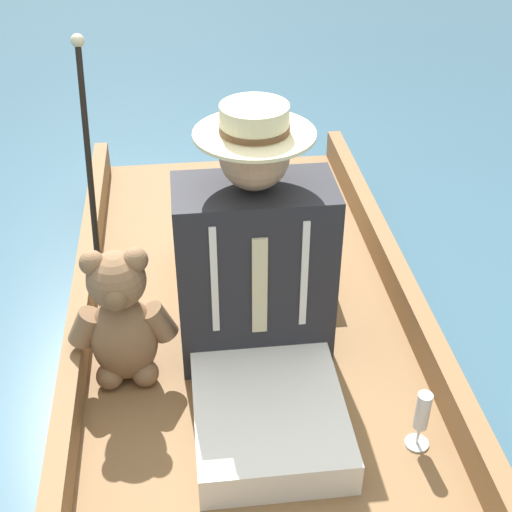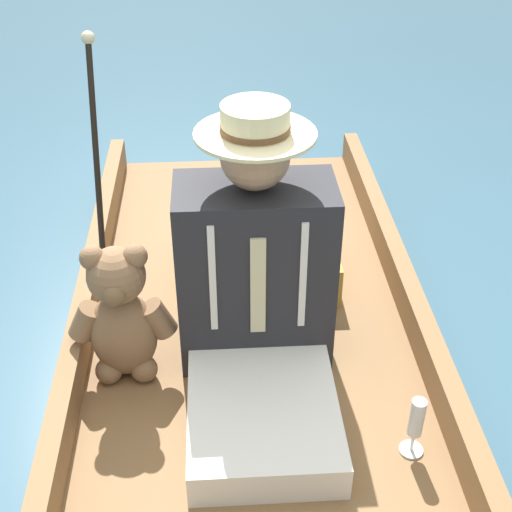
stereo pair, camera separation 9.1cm
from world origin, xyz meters
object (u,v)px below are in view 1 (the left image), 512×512
Objects in this scene: wine_glass at (422,415)px; walking_cane at (89,165)px; seated_person at (258,290)px; teddy_bear at (122,321)px.

walking_cane is at bearing -42.10° from wine_glass.
seated_person is 0.58m from wine_glass.
teddy_bear is at bearing -6.42° from seated_person.
seated_person reaches higher than teddy_bear.
seated_person is 1.79× the size of teddy_bear.
wine_glass is 0.21× the size of walking_cane.
seated_person is 0.94× the size of walking_cane.
walking_cane reaches higher than seated_person.
teddy_bear is 0.53× the size of walking_cane.
teddy_bear is at bearing -24.63° from wine_glass.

